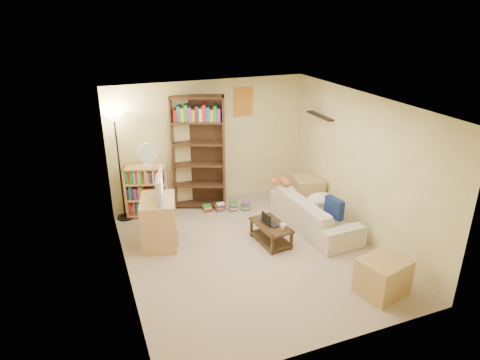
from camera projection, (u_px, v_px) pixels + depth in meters
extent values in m
plane|color=tan|center=(253.00, 253.00, 7.09)|extent=(4.50, 4.50, 0.00)
cube|color=#FFF3AB|center=(210.00, 143.00, 8.55)|extent=(4.00, 0.04, 2.50)
cube|color=#FFF3AB|center=(334.00, 258.00, 4.67)|extent=(4.00, 0.04, 2.50)
cube|color=#FFF3AB|center=(121.00, 204.00, 5.94)|extent=(0.04, 4.50, 2.50)
cube|color=#FFF3AB|center=(361.00, 167.00, 7.29)|extent=(0.04, 4.50, 2.50)
cube|color=silver|center=(255.00, 104.00, 6.14)|extent=(4.00, 4.50, 0.04)
cube|color=red|center=(243.00, 102.00, 8.49)|extent=(0.40, 0.02, 0.58)
cube|color=black|center=(320.00, 116.00, 8.15)|extent=(0.12, 0.80, 0.03)
imported|color=beige|center=(315.00, 212.00, 7.82)|extent=(2.08, 0.97, 0.59)
cube|color=navy|center=(334.00, 208.00, 7.39)|extent=(0.17, 0.40, 0.35)
ellipsoid|color=white|center=(321.00, 199.00, 7.84)|extent=(0.54, 0.39, 0.23)
ellipsoid|color=orange|center=(284.00, 181.00, 8.25)|extent=(0.37, 0.18, 0.15)
sphere|color=orange|center=(274.00, 182.00, 8.16)|extent=(0.13, 0.13, 0.13)
cube|color=#3F2D18|center=(271.00, 225.00, 7.28)|extent=(0.53, 0.84, 0.04)
cube|color=#3F2D18|center=(271.00, 239.00, 7.38)|extent=(0.50, 0.80, 0.03)
cube|color=#3F2D18|center=(272.00, 245.00, 6.97)|extent=(0.04, 0.04, 0.35)
cube|color=#3F2D18|center=(291.00, 240.00, 7.13)|extent=(0.04, 0.04, 0.35)
cube|color=#3F2D18|center=(251.00, 227.00, 7.54)|extent=(0.04, 0.04, 0.35)
cube|color=#3F2D18|center=(270.00, 222.00, 7.71)|extent=(0.04, 0.04, 0.35)
imported|color=black|center=(272.00, 222.00, 7.32)|extent=(0.51, 0.45, 0.03)
cube|color=white|center=(266.00, 219.00, 7.23)|extent=(0.04, 0.27, 0.18)
imported|color=white|center=(283.00, 227.00, 7.09)|extent=(0.18, 0.18, 0.10)
cube|color=black|center=(268.00, 216.00, 7.52)|extent=(0.10, 0.15, 0.02)
cube|color=tan|center=(159.00, 222.00, 7.21)|extent=(0.73, 0.90, 0.84)
imported|color=black|center=(156.00, 187.00, 6.96)|extent=(0.81, 0.45, 0.44)
cube|color=#45261A|center=(199.00, 154.00, 8.33)|extent=(1.07, 0.69, 2.25)
cube|color=tan|center=(147.00, 191.00, 8.16)|extent=(0.85, 0.54, 1.02)
cylinder|color=white|center=(148.00, 165.00, 7.96)|extent=(0.20, 0.20, 0.04)
cylinder|color=white|center=(148.00, 160.00, 7.92)|extent=(0.02, 0.02, 0.20)
cylinder|color=white|center=(147.00, 153.00, 7.83)|extent=(0.36, 0.06, 0.36)
cylinder|color=black|center=(125.00, 217.00, 8.24)|extent=(0.30, 0.30, 0.03)
cylinder|color=black|center=(120.00, 171.00, 7.88)|extent=(0.03, 0.03, 1.93)
cone|color=#F6E7C0|center=(114.00, 118.00, 7.50)|extent=(0.35, 0.35, 0.15)
cube|color=tan|center=(308.00, 193.00, 8.60)|extent=(0.65, 0.65, 0.63)
cube|color=tan|center=(383.00, 276.00, 6.02)|extent=(0.75, 0.67, 0.54)
cube|color=red|center=(207.00, 208.00, 8.48)|extent=(0.17, 0.13, 0.14)
cube|color=#1966B2|center=(220.00, 207.00, 8.49)|extent=(0.17, 0.13, 0.17)
cube|color=gold|center=(233.00, 206.00, 8.51)|extent=(0.17, 0.13, 0.20)
cube|color=#268C33|center=(246.00, 207.00, 8.53)|extent=(0.17, 0.13, 0.16)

